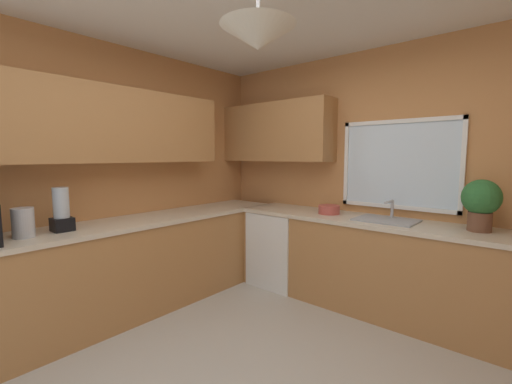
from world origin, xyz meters
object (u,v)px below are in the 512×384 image
(dishwasher, at_px, (281,248))
(sink_assembly, at_px, (386,220))
(kettle, at_px, (23,223))
(blender_appliance, at_px, (62,211))
(bowl, at_px, (329,210))
(potted_plant, at_px, (481,201))

(dishwasher, bearing_deg, sink_assembly, 1.77)
(sink_assembly, bearing_deg, kettle, -126.99)
(dishwasher, bearing_deg, blender_appliance, -107.19)
(kettle, xyz_separation_m, bowl, (1.24, 2.44, -0.07))
(dishwasher, xyz_separation_m, blender_appliance, (-0.66, -2.13, 0.63))
(potted_plant, distance_m, bowl, 1.35)
(sink_assembly, distance_m, bowl, 0.60)
(potted_plant, relative_size, bowl, 1.90)
(potted_plant, bearing_deg, kettle, -136.02)
(bowl, bearing_deg, potted_plant, 2.14)
(blender_appliance, bearing_deg, kettle, -85.84)
(bowl, distance_m, blender_appliance, 2.51)
(dishwasher, distance_m, bowl, 0.79)
(potted_plant, bearing_deg, bowl, -177.86)
(bowl, bearing_deg, sink_assembly, 0.68)
(blender_appliance, bearing_deg, dishwasher, 72.81)
(sink_assembly, bearing_deg, dishwasher, -178.23)
(kettle, bearing_deg, potted_plant, 43.98)
(dishwasher, distance_m, sink_assembly, 1.30)
(sink_assembly, height_order, blender_appliance, blender_appliance)
(dishwasher, bearing_deg, bowl, 2.86)
(sink_assembly, xyz_separation_m, potted_plant, (0.74, 0.04, 0.24))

